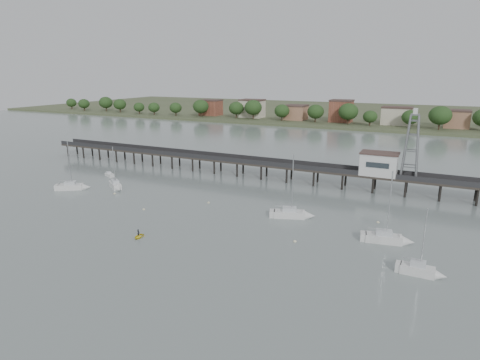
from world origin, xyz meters
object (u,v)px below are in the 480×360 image
object	(u,v)px
sailboat_f	(423,271)
sailboat_c	(296,214)
yellow_dinghy	(139,237)
pier	(277,165)
sailboat_a	(75,187)
lattice_tower	(412,147)
sailboat_d	(391,239)
sailboat_b	(116,186)
white_tender	(110,175)

from	to	relation	value
sailboat_f	sailboat_c	bearing A→B (deg)	149.15
yellow_dinghy	pier	bearing A→B (deg)	72.82
sailboat_a	lattice_tower	bearing A→B (deg)	-9.89
yellow_dinghy	sailboat_c	bearing A→B (deg)	36.83
sailboat_d	sailboat_f	size ratio (longest dim) A/B	1.26
sailboat_f	sailboat_b	bearing A→B (deg)	169.11
pier	sailboat_c	size ratio (longest dim) A/B	11.51
sailboat_b	sailboat_d	world-z (taller)	sailboat_d
white_tender	yellow_dinghy	size ratio (longest dim) A/B	1.54
pier	sailboat_d	size ratio (longest dim) A/B	11.85
sailboat_d	sailboat_a	distance (m)	70.89
lattice_tower	yellow_dinghy	xyz separation A→B (m)	(-38.91, -45.67, -11.10)
sailboat_f	yellow_dinghy	distance (m)	44.21
sailboat_d	yellow_dinghy	distance (m)	41.83
pier	yellow_dinghy	bearing A→B (deg)	-99.22
sailboat_a	yellow_dinghy	bearing A→B (deg)	-59.03
sailboat_d	sailboat_c	distance (m)	18.28
sailboat_c	sailboat_f	world-z (taller)	sailboat_c
pier	sailboat_c	distance (m)	28.52
lattice_tower	sailboat_c	bearing A→B (deg)	-125.87
sailboat_b	sailboat_c	size ratio (longest dim) A/B	0.81
sailboat_d	white_tender	xyz separation A→B (m)	(-72.47, 13.05, -0.24)
sailboat_f	lattice_tower	bearing A→B (deg)	98.03
sailboat_c	yellow_dinghy	world-z (taller)	sailboat_c
sailboat_b	yellow_dinghy	bearing A→B (deg)	-7.72
sailboat_c	sailboat_a	world-z (taller)	sailboat_c
sailboat_c	lattice_tower	bearing A→B (deg)	34.94
lattice_tower	sailboat_b	distance (m)	68.32
sailboat_f	yellow_dinghy	bearing A→B (deg)	-170.52
lattice_tower	sailboat_c	world-z (taller)	lattice_tower
sailboat_d	white_tender	bearing A→B (deg)	159.70
lattice_tower	sailboat_b	size ratio (longest dim) A/B	1.46
sailboat_c	sailboat_a	xyz separation A→B (m)	(-53.19, -4.46, 0.00)
sailboat_a	yellow_dinghy	size ratio (longest dim) A/B	5.16
sailboat_c	white_tender	xyz separation A→B (m)	(-54.76, 8.51, -0.24)
sailboat_b	sailboat_a	bearing A→B (deg)	-118.73
sailboat_a	yellow_dinghy	xyz separation A→B (m)	(32.32, -16.26, -0.65)
sailboat_b	pier	bearing A→B (deg)	71.88
sailboat_b	sailboat_a	xyz separation A→B (m)	(-8.48, -4.50, -0.01)
sailboat_b	sailboat_f	bearing A→B (deg)	21.41
sailboat_d	sailboat_f	distance (m)	10.97
lattice_tower	sailboat_f	distance (m)	40.82
sailboat_d	white_tender	world-z (taller)	sailboat_d
pier	sailboat_b	xyz separation A→B (m)	(-31.25, -24.91, -3.14)
sailboat_d	lattice_tower	bearing A→B (deg)	79.25
sailboat_d	sailboat_a	world-z (taller)	sailboat_d
sailboat_f	white_tender	world-z (taller)	sailboat_f
sailboat_c	yellow_dinghy	distance (m)	29.41
sailboat_b	sailboat_d	xyz separation A→B (m)	(62.41, -4.58, -0.01)
sailboat_b	yellow_dinghy	world-z (taller)	sailboat_b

